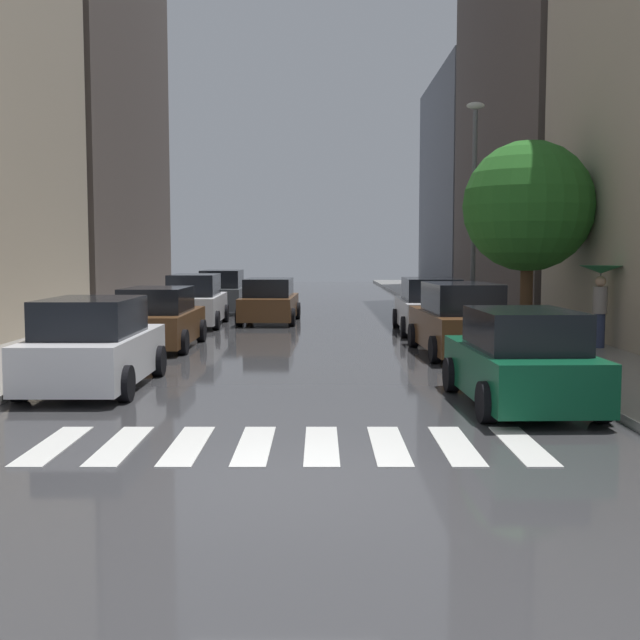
# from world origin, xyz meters

# --- Properties ---
(ground_plane) EXTENTS (28.00, 72.00, 0.04)m
(ground_plane) POSITION_xyz_m (0.00, 24.00, -0.02)
(ground_plane) COLOR #39393B
(sidewalk_left) EXTENTS (3.00, 72.00, 0.15)m
(sidewalk_left) POSITION_xyz_m (-6.50, 24.00, 0.07)
(sidewalk_left) COLOR gray
(sidewalk_left) RESTS_ON ground
(sidewalk_right) EXTENTS (3.00, 72.00, 0.15)m
(sidewalk_right) POSITION_xyz_m (6.50, 24.00, 0.07)
(sidewalk_right) COLOR gray
(sidewalk_right) RESTS_ON ground
(crosswalk_stripes) EXTENTS (6.75, 2.20, 0.01)m
(crosswalk_stripes) POSITION_xyz_m (0.00, 1.72, 0.01)
(crosswalk_stripes) COLOR silver
(crosswalk_stripes) RESTS_ON ground
(building_left_mid) EXTENTS (6.00, 15.23, 26.00)m
(building_left_mid) POSITION_xyz_m (-11.00, 28.70, 13.00)
(building_left_mid) COLOR #564C47
(building_left_mid) RESTS_ON ground
(building_right_mid) EXTENTS (6.00, 17.14, 24.47)m
(building_right_mid) POSITION_xyz_m (11.00, 27.85, 12.23)
(building_right_mid) COLOR #564C47
(building_right_mid) RESTS_ON ground
(building_right_far) EXTENTS (6.00, 15.57, 14.11)m
(building_right_far) POSITION_xyz_m (11.00, 44.63, 7.05)
(building_right_far) COLOR slate
(building_right_far) RESTS_ON ground
(parked_car_left_nearest) EXTENTS (2.05, 4.33, 1.73)m
(parked_car_left_nearest) POSITION_xyz_m (-3.86, 6.21, 0.80)
(parked_car_left_nearest) COLOR silver
(parked_car_left_nearest) RESTS_ON ground
(parked_car_left_second) EXTENTS (2.07, 4.46, 1.64)m
(parked_car_left_second) POSITION_xyz_m (-3.93, 12.59, 0.77)
(parked_car_left_second) COLOR brown
(parked_car_left_second) RESTS_ON ground
(parked_car_left_third) EXTENTS (2.06, 4.69, 1.81)m
(parked_car_left_third) POSITION_xyz_m (-3.94, 18.98, 0.84)
(parked_car_left_third) COLOR silver
(parked_car_left_third) RESTS_ON ground
(parked_car_left_fourth) EXTENTS (2.05, 4.53, 1.81)m
(parked_car_left_fourth) POSITION_xyz_m (-3.75, 25.28, 0.84)
(parked_car_left_fourth) COLOR #474C51
(parked_car_left_fourth) RESTS_ON ground
(parked_car_right_nearest) EXTENTS (2.10, 4.17, 1.64)m
(parked_car_right_nearest) POSITION_xyz_m (3.80, 4.46, 0.77)
(parked_car_right_nearest) COLOR #0C4C2D
(parked_car_right_nearest) RESTS_ON ground
(parked_car_right_second) EXTENTS (2.19, 4.83, 1.81)m
(parked_car_right_second) POSITION_xyz_m (3.95, 11.22, 0.84)
(parked_car_right_second) COLOR brown
(parked_car_right_second) RESTS_ON ground
(parked_car_right_third) EXTENTS (2.15, 4.79, 1.75)m
(parked_car_right_third) POSITION_xyz_m (3.97, 16.75, 0.82)
(parked_car_right_third) COLOR silver
(parked_car_right_third) RESTS_ON ground
(car_midroad) EXTENTS (2.19, 4.60, 1.63)m
(car_midroad) POSITION_xyz_m (-1.43, 20.31, 0.76)
(car_midroad) COLOR brown
(car_midroad) RESTS_ON ground
(pedestrian_foreground) EXTENTS (1.08, 1.08, 2.09)m
(pedestrian_foreground) POSITION_xyz_m (7.56, 11.41, 1.70)
(pedestrian_foreground) COLOR navy
(pedestrian_foreground) RESTS_ON sidewalk_right
(street_tree_right) EXTENTS (3.70, 3.70, 5.58)m
(street_tree_right) POSITION_xyz_m (6.33, 13.94, 3.87)
(street_tree_right) COLOR #513823
(street_tree_right) RESTS_ON sidewalk_right
(lamp_post_right) EXTENTS (0.60, 0.28, 7.35)m
(lamp_post_right) POSITION_xyz_m (5.55, 17.89, 4.36)
(lamp_post_right) COLOR #595B60
(lamp_post_right) RESTS_ON sidewalk_right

